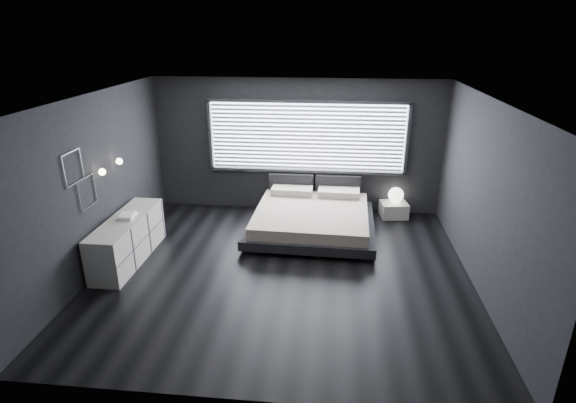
# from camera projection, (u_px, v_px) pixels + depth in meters

# --- Properties ---
(room) EXTENTS (6.04, 6.00, 2.80)m
(room) POSITION_uv_depth(u_px,v_px,m) (282.00, 191.00, 6.86)
(room) COLOR black
(room) RESTS_ON ground
(window) EXTENTS (4.14, 0.09, 1.52)m
(window) POSITION_uv_depth(u_px,v_px,m) (307.00, 137.00, 9.26)
(window) COLOR white
(window) RESTS_ON ground
(headboard) EXTENTS (1.96, 0.16, 0.52)m
(headboard) POSITION_uv_depth(u_px,v_px,m) (315.00, 186.00, 9.57)
(headboard) COLOR black
(headboard) RESTS_ON ground
(sconce_near) EXTENTS (0.18, 0.11, 0.11)m
(sconce_near) POSITION_uv_depth(u_px,v_px,m) (102.00, 172.00, 7.10)
(sconce_near) COLOR silver
(sconce_near) RESTS_ON ground
(sconce_far) EXTENTS (0.18, 0.11, 0.11)m
(sconce_far) POSITION_uv_depth(u_px,v_px,m) (119.00, 161.00, 7.66)
(sconce_far) COLOR silver
(sconce_far) RESTS_ON ground
(wall_art_upper) EXTENTS (0.01, 0.48, 0.48)m
(wall_art_upper) POSITION_uv_depth(u_px,v_px,m) (73.00, 168.00, 6.47)
(wall_art_upper) COLOR #47474C
(wall_art_upper) RESTS_ON ground
(wall_art_lower) EXTENTS (0.01, 0.48, 0.48)m
(wall_art_lower) POSITION_uv_depth(u_px,v_px,m) (87.00, 192.00, 6.87)
(wall_art_lower) COLOR #47474C
(wall_art_lower) RESTS_ON ground
(bed) EXTENTS (2.45, 2.35, 0.62)m
(bed) POSITION_uv_depth(u_px,v_px,m) (312.00, 218.00, 8.70)
(bed) COLOR black
(bed) RESTS_ON ground
(nightstand) EXTENTS (0.60, 0.53, 0.31)m
(nightstand) POSITION_uv_depth(u_px,v_px,m) (394.00, 210.00, 9.43)
(nightstand) COLOR beige
(nightstand) RESTS_ON ground
(orb_lamp) EXTENTS (0.32, 0.32, 0.32)m
(orb_lamp) POSITION_uv_depth(u_px,v_px,m) (396.00, 195.00, 9.35)
(orb_lamp) COLOR white
(orb_lamp) RESTS_ON nightstand
(dresser) EXTENTS (0.56, 1.92, 0.77)m
(dresser) POSITION_uv_depth(u_px,v_px,m) (128.00, 239.00, 7.61)
(dresser) COLOR beige
(dresser) RESTS_ON ground
(book_stack) EXTENTS (0.28, 0.36, 0.07)m
(book_stack) POSITION_uv_depth(u_px,v_px,m) (127.00, 216.00, 7.50)
(book_stack) COLOR white
(book_stack) RESTS_ON dresser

